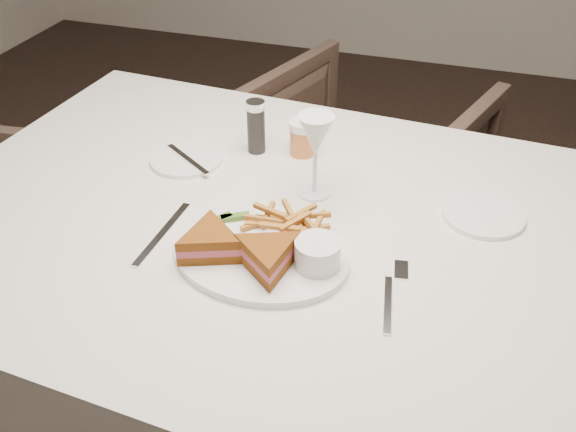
# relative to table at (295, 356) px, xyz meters

# --- Properties ---
(ground) EXTENTS (5.00, 5.00, 0.00)m
(ground) POSITION_rel_table_xyz_m (-0.04, 0.27, -0.38)
(ground) COLOR black
(ground) RESTS_ON ground
(table) EXTENTS (1.56, 1.10, 0.75)m
(table) POSITION_rel_table_xyz_m (0.00, 0.00, 0.00)
(table) COLOR silver
(table) RESTS_ON ground
(chair_far) EXTENTS (0.87, 0.84, 0.72)m
(chair_far) POSITION_rel_table_xyz_m (-0.05, 0.87, -0.02)
(chair_far) COLOR #47352B
(chair_far) RESTS_ON ground
(table_setting) EXTENTS (0.80, 0.62, 0.18)m
(table_setting) POSITION_rel_table_xyz_m (-0.02, -0.03, 0.41)
(table_setting) COLOR white
(table_setting) RESTS_ON table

